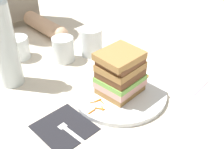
# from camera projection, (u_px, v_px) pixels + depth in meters

# --- Properties ---
(ground_plane) EXTENTS (3.00, 3.00, 0.00)m
(ground_plane) POSITION_uv_depth(u_px,v_px,m) (117.00, 96.00, 0.75)
(ground_plane) COLOR beige
(main_plate) EXTENTS (0.26, 0.26, 0.01)m
(main_plate) POSITION_uv_depth(u_px,v_px,m) (119.00, 93.00, 0.76)
(main_plate) COLOR white
(main_plate) RESTS_ON ground_plane
(sandwich) EXTENTS (0.12, 0.11, 0.13)m
(sandwich) POSITION_uv_depth(u_px,v_px,m) (120.00, 73.00, 0.72)
(sandwich) COLOR #A87A42
(sandwich) RESTS_ON main_plate
(carrot_shred_0) EXTENTS (0.01, 0.02, 0.00)m
(carrot_shred_0) POSITION_uv_depth(u_px,v_px,m) (102.00, 108.00, 0.69)
(carrot_shred_0) COLOR orange
(carrot_shred_0) RESTS_ON main_plate
(carrot_shred_1) EXTENTS (0.03, 0.01, 0.00)m
(carrot_shred_1) POSITION_uv_depth(u_px,v_px,m) (95.00, 102.00, 0.71)
(carrot_shred_1) COLOR orange
(carrot_shred_1) RESTS_ON main_plate
(carrot_shred_2) EXTENTS (0.02, 0.00, 0.00)m
(carrot_shred_2) POSITION_uv_depth(u_px,v_px,m) (92.00, 111.00, 0.68)
(carrot_shred_2) COLOR orange
(carrot_shred_2) RESTS_ON main_plate
(carrot_shred_3) EXTENTS (0.02, 0.01, 0.00)m
(carrot_shred_3) POSITION_uv_depth(u_px,v_px,m) (98.00, 100.00, 0.72)
(carrot_shred_3) COLOR orange
(carrot_shred_3) RESTS_ON main_plate
(carrot_shred_4) EXTENTS (0.02, 0.02, 0.00)m
(carrot_shred_4) POSITION_uv_depth(u_px,v_px,m) (100.00, 109.00, 0.69)
(carrot_shred_4) COLOR orange
(carrot_shred_4) RESTS_ON main_plate
(carrot_shred_5) EXTENTS (0.01, 0.02, 0.00)m
(carrot_shred_5) POSITION_uv_depth(u_px,v_px,m) (102.00, 102.00, 0.71)
(carrot_shred_5) COLOR orange
(carrot_shred_5) RESTS_ON main_plate
(carrot_shred_6) EXTENTS (0.02, 0.02, 0.00)m
(carrot_shred_6) POSITION_uv_depth(u_px,v_px,m) (137.00, 80.00, 0.79)
(carrot_shred_6) COLOR orange
(carrot_shred_6) RESTS_ON main_plate
(carrot_shred_7) EXTENTS (0.02, 0.00, 0.00)m
(carrot_shred_7) POSITION_uv_depth(u_px,v_px,m) (140.00, 77.00, 0.81)
(carrot_shred_7) COLOR orange
(carrot_shred_7) RESTS_ON main_plate
(carrot_shred_8) EXTENTS (0.01, 0.02, 0.00)m
(carrot_shred_8) POSITION_uv_depth(u_px,v_px,m) (144.00, 77.00, 0.81)
(carrot_shred_8) COLOR orange
(carrot_shred_8) RESTS_ON main_plate
(carrot_shred_9) EXTENTS (0.01, 0.03, 0.00)m
(carrot_shred_9) POSITION_uv_depth(u_px,v_px,m) (145.00, 74.00, 0.82)
(carrot_shred_9) COLOR orange
(carrot_shred_9) RESTS_ON main_plate
(carrot_shred_10) EXTENTS (0.03, 0.01, 0.00)m
(carrot_shred_10) POSITION_uv_depth(u_px,v_px,m) (139.00, 79.00, 0.80)
(carrot_shred_10) COLOR orange
(carrot_shred_10) RESTS_ON main_plate
(napkin_dark) EXTENTS (0.12, 0.14, 0.00)m
(napkin_dark) POSITION_uv_depth(u_px,v_px,m) (65.00, 128.00, 0.65)
(napkin_dark) COLOR black
(napkin_dark) RESTS_ON ground_plane
(fork) EXTENTS (0.03, 0.17, 0.00)m
(fork) POSITION_uv_depth(u_px,v_px,m) (70.00, 131.00, 0.64)
(fork) COLOR silver
(fork) RESTS_ON napkin_dark
(knife) EXTENTS (0.03, 0.20, 0.00)m
(knife) POSITION_uv_depth(u_px,v_px,m) (161.00, 73.00, 0.85)
(knife) COLOR silver
(knife) RESTS_ON ground_plane
(juice_glass) EXTENTS (0.08, 0.08, 0.10)m
(juice_glass) POSITION_uv_depth(u_px,v_px,m) (91.00, 43.00, 0.93)
(juice_glass) COLOR white
(juice_glass) RESTS_ON ground_plane
(water_bottle) EXTENTS (0.07, 0.07, 0.31)m
(water_bottle) POSITION_uv_depth(u_px,v_px,m) (3.00, 41.00, 0.73)
(water_bottle) COLOR silver
(water_bottle) RESTS_ON ground_plane
(empty_tumbler_0) EXTENTS (0.08, 0.08, 0.07)m
(empty_tumbler_0) POSITION_uv_depth(u_px,v_px,m) (18.00, 48.00, 0.91)
(empty_tumbler_0) COLOR silver
(empty_tumbler_0) RESTS_ON ground_plane
(empty_tumbler_1) EXTENTS (0.07, 0.07, 0.08)m
(empty_tumbler_1) POSITION_uv_depth(u_px,v_px,m) (63.00, 49.00, 0.90)
(empty_tumbler_1) COLOR silver
(empty_tumbler_1) RESTS_ON ground_plane
(napkin_pink) EXTENTS (0.10, 0.10, 0.00)m
(napkin_pink) POSITION_uv_depth(u_px,v_px,m) (188.00, 82.00, 0.81)
(napkin_pink) COLOR pink
(napkin_pink) RESTS_ON ground_plane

